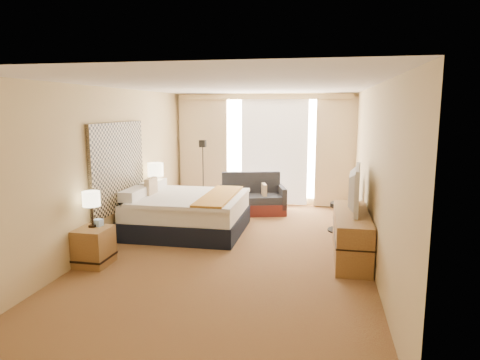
% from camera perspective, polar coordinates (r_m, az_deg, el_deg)
% --- Properties ---
extents(floor, '(4.20, 7.00, 0.02)m').
position_cam_1_polar(floor, '(7.02, -0.78, -9.25)').
color(floor, '#572318').
rests_on(floor, ground).
extents(ceiling, '(4.20, 7.00, 0.02)m').
position_cam_1_polar(ceiling, '(6.66, -0.83, 12.45)').
color(ceiling, silver).
rests_on(ceiling, wall_back).
extents(wall_back, '(4.20, 0.02, 2.60)m').
position_cam_1_polar(wall_back, '(10.15, 3.23, 4.10)').
color(wall_back, '#CEB67D').
rests_on(wall_back, ground).
extents(wall_front, '(4.20, 0.02, 2.60)m').
position_cam_1_polar(wall_front, '(3.44, -12.87, -7.01)').
color(wall_front, '#CEB67D').
rests_on(wall_front, ground).
extents(wall_left, '(0.02, 7.00, 2.60)m').
position_cam_1_polar(wall_left, '(7.43, -16.87, 1.69)').
color(wall_left, '#CEB67D').
rests_on(wall_left, ground).
extents(wall_right, '(0.02, 7.00, 2.60)m').
position_cam_1_polar(wall_right, '(6.62, 17.28, 0.75)').
color(wall_right, '#CEB67D').
rests_on(wall_right, ground).
extents(headboard, '(0.06, 1.85, 1.50)m').
position_cam_1_polar(headboard, '(7.59, -15.90, 1.74)').
color(headboard, black).
rests_on(headboard, wall_left).
extents(nightstand_left, '(0.45, 0.52, 0.55)m').
position_cam_1_polar(nightstand_left, '(6.65, -18.90, -8.40)').
color(nightstand_left, olive).
rests_on(nightstand_left, floor).
extents(nightstand_right, '(0.45, 0.52, 0.55)m').
position_cam_1_polar(nightstand_right, '(8.82, -10.84, -3.65)').
color(nightstand_right, olive).
rests_on(nightstand_right, floor).
extents(media_dresser, '(0.50, 1.80, 0.70)m').
position_cam_1_polar(media_dresser, '(6.80, 14.61, -7.11)').
color(media_dresser, olive).
rests_on(media_dresser, floor).
extents(window, '(2.30, 0.02, 2.30)m').
position_cam_1_polar(window, '(10.08, 4.62, 4.16)').
color(window, silver).
rests_on(window, wall_back).
extents(curtains, '(4.12, 0.19, 2.56)m').
position_cam_1_polar(curtains, '(10.02, 3.13, 4.65)').
color(curtains, beige).
rests_on(curtains, floor).
extents(bed, '(2.03, 1.85, 0.98)m').
position_cam_1_polar(bed, '(7.98, -7.04, -4.32)').
color(bed, black).
rests_on(bed, floor).
extents(loveseat, '(1.54, 1.09, 0.87)m').
position_cam_1_polar(loveseat, '(9.33, 1.65, -2.67)').
color(loveseat, '#591E19').
rests_on(loveseat, floor).
extents(floor_lamp, '(0.19, 0.19, 1.54)m').
position_cam_1_polar(floor_lamp, '(9.90, -4.97, 2.71)').
color(floor_lamp, black).
rests_on(floor_lamp, floor).
extents(desk_chair, '(0.51, 0.51, 1.05)m').
position_cam_1_polar(desk_chair, '(8.14, 13.87, -3.47)').
color(desk_chair, black).
rests_on(desk_chair, floor).
extents(lamp_left, '(0.25, 0.25, 0.53)m').
position_cam_1_polar(lamp_left, '(6.54, -19.22, -2.48)').
color(lamp_left, black).
rests_on(lamp_left, nightstand_left).
extents(lamp_right, '(0.31, 0.31, 0.65)m').
position_cam_1_polar(lamp_right, '(8.62, -11.20, 1.28)').
color(lamp_right, black).
rests_on(lamp_right, nightstand_right).
extents(tissue_box, '(0.13, 0.13, 0.10)m').
position_cam_1_polar(tissue_box, '(6.65, -18.38, -5.42)').
color(tissue_box, '#99BEED').
rests_on(tissue_box, nightstand_left).
extents(telephone, '(0.19, 0.16, 0.06)m').
position_cam_1_polar(telephone, '(8.71, -10.83, -1.75)').
color(telephone, black).
rests_on(telephone, nightstand_right).
extents(television, '(0.26, 1.20, 0.68)m').
position_cam_1_polar(television, '(6.83, 14.33, -1.06)').
color(television, black).
rests_on(television, media_dresser).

